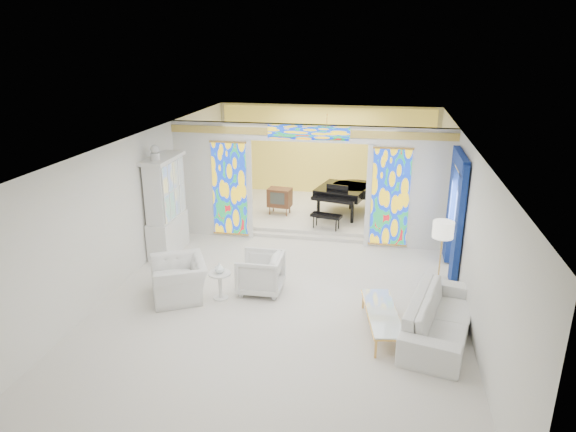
% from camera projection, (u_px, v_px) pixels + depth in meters
% --- Properties ---
extents(floor, '(12.00, 12.00, 0.00)m').
position_uv_depth(floor, '(294.00, 272.00, 11.48)').
color(floor, beige).
rests_on(floor, ground).
extents(ceiling, '(7.00, 12.00, 0.02)m').
position_uv_depth(ceiling, '(295.00, 139.00, 10.51)').
color(ceiling, white).
rests_on(ceiling, wall_back).
extents(wall_back, '(7.00, 0.02, 3.00)m').
position_uv_depth(wall_back, '(327.00, 152.00, 16.57)').
color(wall_back, silver).
rests_on(wall_back, floor).
extents(wall_front, '(7.00, 0.02, 3.00)m').
position_uv_depth(wall_front, '(196.00, 382.00, 5.42)').
color(wall_front, silver).
rests_on(wall_front, floor).
extents(wall_left, '(0.02, 12.00, 3.00)m').
position_uv_depth(wall_left, '(143.00, 200.00, 11.61)').
color(wall_left, silver).
rests_on(wall_left, floor).
extents(wall_right, '(0.02, 12.00, 3.00)m').
position_uv_depth(wall_right, '(465.00, 219.00, 10.38)').
color(wall_right, silver).
rests_on(wall_right, floor).
extents(partition_wall, '(7.00, 0.22, 3.00)m').
position_uv_depth(partition_wall, '(309.00, 179.00, 12.80)').
color(partition_wall, silver).
rests_on(partition_wall, floor).
extents(stained_glass_left, '(0.90, 0.04, 2.40)m').
position_uv_depth(stained_glass_left, '(230.00, 189.00, 13.17)').
color(stained_glass_left, gold).
rests_on(stained_glass_left, partition_wall).
extents(stained_glass_right, '(0.90, 0.04, 2.40)m').
position_uv_depth(stained_glass_right, '(390.00, 198.00, 12.46)').
color(stained_glass_right, gold).
rests_on(stained_glass_right, partition_wall).
extents(stained_glass_transom, '(2.00, 0.04, 0.34)m').
position_uv_depth(stained_glass_transom, '(308.00, 133.00, 12.32)').
color(stained_glass_transom, gold).
rests_on(stained_glass_transom, partition_wall).
extents(alcove_platform, '(6.80, 3.80, 0.18)m').
position_uv_depth(alcove_platform, '(318.00, 212.00, 15.26)').
color(alcove_platform, beige).
rests_on(alcove_platform, floor).
extents(gold_curtain_back, '(6.70, 0.10, 2.90)m').
position_uv_depth(gold_curtain_back, '(326.00, 153.00, 16.46)').
color(gold_curtain_back, '#E5CD4F').
rests_on(gold_curtain_back, wall_back).
extents(chandelier, '(0.48, 0.48, 0.30)m').
position_uv_depth(chandelier, '(327.00, 130.00, 14.33)').
color(chandelier, gold).
rests_on(chandelier, ceiling).
extents(blue_drapes, '(0.14, 1.85, 2.65)m').
position_uv_depth(blue_drapes, '(456.00, 205.00, 11.02)').
color(blue_drapes, navy).
rests_on(blue_drapes, wall_right).
extents(china_cabinet, '(0.56, 1.46, 2.72)m').
position_uv_depth(china_cabinet, '(166.00, 206.00, 12.22)').
color(china_cabinet, silver).
rests_on(china_cabinet, floor).
extents(armchair_left, '(1.47, 1.54, 0.77)m').
position_uv_depth(armchair_left, '(179.00, 279.00, 10.29)').
color(armchair_left, white).
rests_on(armchair_left, floor).
extents(armchair_right, '(0.91, 0.88, 0.82)m').
position_uv_depth(armchair_right, '(260.00, 273.00, 10.50)').
color(armchair_right, white).
rests_on(armchair_right, floor).
extents(sofa, '(1.55, 2.67, 0.73)m').
position_uv_depth(sofa, '(440.00, 317.00, 8.92)').
color(sofa, silver).
rests_on(sofa, floor).
extents(side_table, '(0.49, 0.49, 0.56)m').
position_uv_depth(side_table, '(220.00, 282.00, 10.22)').
color(side_table, silver).
rests_on(side_table, floor).
extents(vase, '(0.21, 0.21, 0.21)m').
position_uv_depth(vase, '(219.00, 268.00, 10.12)').
color(vase, silver).
rests_on(vase, side_table).
extents(coffee_table, '(0.84, 1.83, 0.39)m').
position_uv_depth(coffee_table, '(382.00, 313.00, 9.06)').
color(coffee_table, white).
rests_on(coffee_table, floor).
extents(floor_lamp, '(0.40, 0.40, 1.65)m').
position_uv_depth(floor_lamp, '(443.00, 233.00, 9.85)').
color(floor_lamp, gold).
rests_on(floor_lamp, floor).
extents(grand_piano, '(1.91, 2.57, 0.99)m').
position_uv_depth(grand_piano, '(348.00, 191.00, 14.61)').
color(grand_piano, black).
rests_on(grand_piano, alcove_platform).
extents(tv_console, '(0.69, 0.51, 0.75)m').
position_uv_depth(tv_console, '(280.00, 197.00, 14.64)').
color(tv_console, brown).
rests_on(tv_console, alcove_platform).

